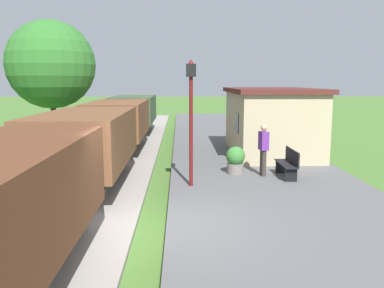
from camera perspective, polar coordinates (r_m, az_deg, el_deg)
ground_plane at (r=8.95m, az=-4.97°, el=-12.96°), size 160.00×160.00×0.00m
platform_slab at (r=9.29m, az=15.57°, el=-11.60°), size 6.00×60.00×0.25m
track_ballast at (r=9.37m, az=-20.13°, el=-12.07°), size 3.80×60.00×0.12m
rail_near at (r=9.13m, az=-15.80°, el=-11.55°), size 0.07×60.00×0.14m
rail_far at (r=9.58m, az=-24.34°, el=-11.05°), size 0.07×60.00×0.14m
freight_train at (r=16.07m, az=-12.16°, el=1.80°), size 2.50×26.00×2.12m
station_hut at (r=17.57m, az=11.08°, el=3.26°), size 3.50×5.80×2.78m
bench_near_hut at (r=13.35m, az=13.49°, el=-2.61°), size 0.42×1.50×0.91m
person_waiting at (r=13.31m, az=10.08°, el=-0.51°), size 0.30×0.41×1.71m
potted_planter at (r=13.59m, az=6.17°, el=-2.20°), size 0.64×0.64×0.92m
lamp_post_near at (r=11.63m, az=-0.14°, el=6.31°), size 0.28×0.28×3.70m
tree_trackside_far at (r=22.61m, az=-19.36°, el=10.55°), size 4.58×4.58×6.47m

